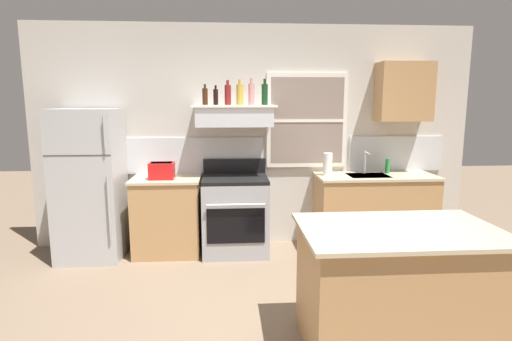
% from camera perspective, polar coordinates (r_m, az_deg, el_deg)
% --- Properties ---
extents(ground_plane, '(16.00, 16.00, 0.00)m').
position_cam_1_polar(ground_plane, '(3.43, 2.44, -21.98)').
color(ground_plane, '#7A6651').
extents(back_wall, '(5.40, 0.11, 2.70)m').
position_cam_1_polar(back_wall, '(5.16, 0.08, 4.69)').
color(back_wall, beige).
rests_on(back_wall, ground_plane).
extents(refrigerator, '(0.70, 0.72, 1.71)m').
position_cam_1_polar(refrigerator, '(5.08, -21.87, -1.78)').
color(refrigerator, '#B7BABC').
rests_on(refrigerator, ground_plane).
extents(counter_left_of_stove, '(0.79, 0.63, 0.91)m').
position_cam_1_polar(counter_left_of_stove, '(5.04, -12.07, -6.04)').
color(counter_left_of_stove, tan).
rests_on(counter_left_of_stove, ground_plane).
extents(toaster, '(0.30, 0.20, 0.19)m').
position_cam_1_polar(toaster, '(4.84, -12.83, 0.01)').
color(toaster, red).
rests_on(toaster, counter_left_of_stove).
extents(stove_range, '(0.76, 0.69, 1.09)m').
position_cam_1_polar(stove_range, '(4.95, -2.87, -6.01)').
color(stove_range, '#9EA0A5').
rests_on(stove_range, ground_plane).
extents(range_hood_shelf, '(0.96, 0.52, 0.24)m').
position_cam_1_polar(range_hood_shelf, '(4.86, -3.01, 7.57)').
color(range_hood_shelf, silver).
extents(bottle_brown_stout, '(0.06, 0.06, 0.24)m').
position_cam_1_polar(bottle_brown_stout, '(4.86, -7.03, 10.11)').
color(bottle_brown_stout, '#381E0F').
rests_on(bottle_brown_stout, range_hood_shelf).
extents(bottle_balsamic_dark, '(0.06, 0.06, 0.22)m').
position_cam_1_polar(bottle_balsamic_dark, '(4.83, -5.56, 10.07)').
color(bottle_balsamic_dark, black).
rests_on(bottle_balsamic_dark, range_hood_shelf).
extents(bottle_red_label_wine, '(0.07, 0.07, 0.28)m').
position_cam_1_polar(bottle_red_label_wine, '(4.87, -3.90, 10.38)').
color(bottle_red_label_wine, maroon).
rests_on(bottle_red_label_wine, range_hood_shelf).
extents(bottle_champagne_gold_foil, '(0.08, 0.08, 0.29)m').
position_cam_1_polar(bottle_champagne_gold_foil, '(4.81, -2.24, 10.43)').
color(bottle_champagne_gold_foil, '#B29333').
rests_on(bottle_champagne_gold_foil, range_hood_shelf).
extents(bottle_rose_pink, '(0.07, 0.07, 0.30)m').
position_cam_1_polar(bottle_rose_pink, '(4.82, -0.64, 10.51)').
color(bottle_rose_pink, '#C67F84').
rests_on(bottle_rose_pink, range_hood_shelf).
extents(bottle_dark_green_wine, '(0.07, 0.07, 0.29)m').
position_cam_1_polar(bottle_dark_green_wine, '(4.84, 1.20, 10.47)').
color(bottle_dark_green_wine, '#143819').
rests_on(bottle_dark_green_wine, range_hood_shelf).
extents(counter_right_with_sink, '(1.43, 0.63, 0.91)m').
position_cam_1_polar(counter_right_with_sink, '(5.30, 15.91, -5.41)').
color(counter_right_with_sink, tan).
rests_on(counter_right_with_sink, ground_plane).
extents(sink_faucet, '(0.03, 0.17, 0.28)m').
position_cam_1_polar(sink_faucet, '(5.23, 14.84, 1.47)').
color(sink_faucet, silver).
rests_on(sink_faucet, counter_right_with_sink).
extents(paper_towel_roll, '(0.11, 0.11, 0.27)m').
position_cam_1_polar(paper_towel_roll, '(5.01, 9.83, 0.84)').
color(paper_towel_roll, white).
rests_on(paper_towel_roll, counter_right_with_sink).
extents(dish_soap_bottle, '(0.06, 0.06, 0.18)m').
position_cam_1_polar(dish_soap_bottle, '(5.34, 17.63, 0.59)').
color(dish_soap_bottle, '#268C3F').
rests_on(dish_soap_bottle, counter_right_with_sink).
extents(kitchen_island, '(1.40, 0.90, 0.91)m').
position_cam_1_polar(kitchen_island, '(3.27, 18.78, -15.10)').
color(kitchen_island, tan).
rests_on(kitchen_island, ground_plane).
extents(upper_cabinet_right, '(0.64, 0.32, 0.70)m').
position_cam_1_polar(upper_cabinet_right, '(5.39, 19.67, 10.17)').
color(upper_cabinet_right, tan).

